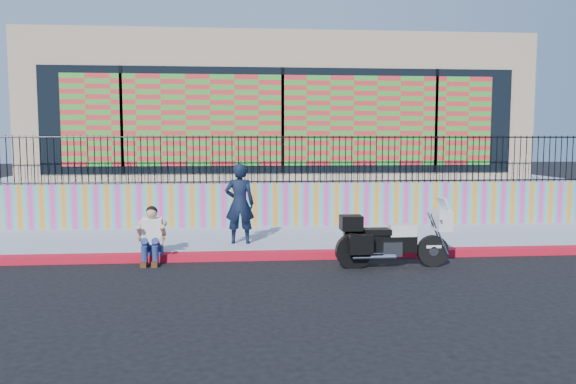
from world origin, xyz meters
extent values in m
plane|color=black|center=(0.00, 0.00, 0.00)|extent=(90.00, 90.00, 0.00)
cube|color=#A70B19|center=(0.00, 0.00, 0.07)|extent=(16.00, 0.30, 0.15)
cube|color=gray|center=(0.00, 1.65, 0.07)|extent=(16.00, 3.00, 0.15)
cube|color=#DD3A93|center=(0.00, 3.25, 0.70)|extent=(16.00, 0.20, 1.10)
cube|color=gray|center=(0.00, 8.35, 0.62)|extent=(16.00, 10.00, 1.25)
cube|color=tan|center=(0.00, 8.15, 3.25)|extent=(14.00, 8.00, 4.00)
cube|color=black|center=(0.00, 4.13, 2.85)|extent=(12.60, 0.04, 2.80)
cube|color=red|center=(0.00, 4.10, 2.85)|extent=(11.48, 0.02, 2.40)
cylinder|color=black|center=(2.42, -0.87, 0.29)|extent=(0.58, 0.12, 0.58)
cylinder|color=black|center=(0.91, -0.87, 0.29)|extent=(0.58, 0.12, 0.58)
cube|color=black|center=(1.66, -0.87, 0.44)|extent=(0.84, 0.25, 0.30)
cube|color=silver|center=(1.62, -0.87, 0.35)|extent=(0.35, 0.30, 0.26)
cube|color=silver|center=(1.82, -0.87, 0.69)|extent=(0.49, 0.28, 0.21)
cube|color=black|center=(1.36, -0.87, 0.67)|extent=(0.49, 0.30, 0.11)
cube|color=silver|center=(2.57, -0.87, 0.87)|extent=(0.26, 0.46, 0.37)
cube|color=silver|center=(2.61, -0.87, 1.15)|extent=(0.16, 0.41, 0.30)
cube|color=black|center=(0.87, -0.87, 0.84)|extent=(0.39, 0.37, 0.26)
cube|color=black|center=(1.00, -1.14, 0.49)|extent=(0.42, 0.16, 0.35)
cube|color=black|center=(1.00, -0.61, 0.49)|extent=(0.42, 0.16, 0.35)
cube|color=silver|center=(2.42, -0.87, 0.38)|extent=(0.28, 0.14, 0.05)
imported|color=black|center=(-1.16, 0.96, 1.00)|extent=(0.65, 0.45, 1.70)
cube|color=navy|center=(-2.83, -0.01, 0.24)|extent=(0.36, 0.28, 0.18)
cube|color=white|center=(-2.83, -0.05, 0.59)|extent=(0.38, 0.27, 0.54)
sphere|color=tan|center=(-2.83, -0.09, 0.95)|extent=(0.21, 0.21, 0.21)
cube|color=#472814|center=(-2.93, -0.45, 0.05)|extent=(0.11, 0.26, 0.10)
cube|color=#472814|center=(-2.73, -0.45, 0.05)|extent=(0.11, 0.26, 0.10)
camera|label=1|loc=(-1.15, -10.88, 2.37)|focal=35.00mm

